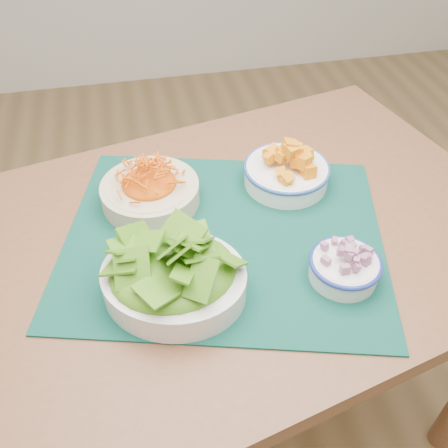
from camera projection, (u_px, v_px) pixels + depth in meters
name	position (u px, v px, depth m)	size (l,w,h in m)	color
ground	(298.00, 353.00, 1.62)	(4.00, 4.00, 0.00)	olive
table	(229.00, 268.00, 1.03)	(1.29, 1.00, 0.75)	brown
placemat	(224.00, 236.00, 0.95)	(0.60, 0.49, 0.00)	#052B24
carrot_bowl	(150.00, 189.00, 1.00)	(0.23, 0.23, 0.07)	beige
squash_bowl	(287.00, 168.00, 1.04)	(0.18, 0.18, 0.09)	white
lettuce_bowl	(173.00, 272.00, 0.81)	(0.30, 0.28, 0.11)	silver
onion_bowl	(345.00, 265.00, 0.85)	(0.16, 0.16, 0.06)	white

